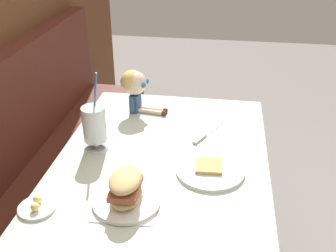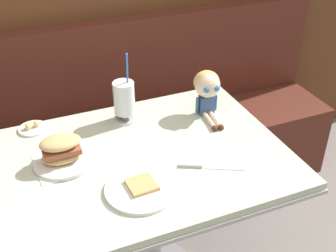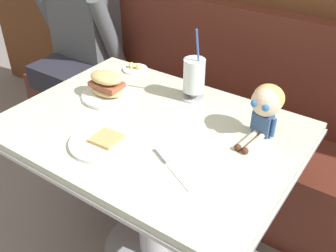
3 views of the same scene
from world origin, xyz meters
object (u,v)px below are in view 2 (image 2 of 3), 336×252
object	(u,v)px
milkshake_glass	(124,99)
butter_saucer	(33,128)
seated_doll	(207,87)
toast_plate	(141,189)
sandwich_plate	(62,153)
butter_knife	(200,166)

from	to	relation	value
milkshake_glass	butter_saucer	size ratio (longest dim) A/B	2.63
milkshake_glass	seated_doll	world-z (taller)	milkshake_glass
toast_plate	sandwich_plate	distance (m)	0.34
sandwich_plate	seated_doll	bearing A→B (deg)	10.09
butter_saucer	sandwich_plate	bearing A→B (deg)	-75.74
sandwich_plate	butter_knife	xyz separation A→B (m)	(0.46, -0.22, -0.04)
butter_saucer	seated_doll	xyz separation A→B (m)	(0.72, -0.16, 0.12)
seated_doll	sandwich_plate	bearing A→B (deg)	-169.91
milkshake_glass	sandwich_plate	distance (m)	0.37
butter_saucer	butter_knife	distance (m)	0.72
butter_saucer	milkshake_glass	bearing A→B (deg)	-11.56
sandwich_plate	butter_saucer	world-z (taller)	sandwich_plate
toast_plate	butter_knife	distance (m)	0.25
sandwich_plate	seated_doll	distance (m)	0.67
milkshake_glass	seated_doll	bearing A→B (deg)	-13.31
toast_plate	seated_doll	distance (m)	0.59
milkshake_glass	seated_doll	distance (m)	0.36
milkshake_glass	seated_doll	size ratio (longest dim) A/B	1.41
sandwich_plate	butter_knife	distance (m)	0.51
toast_plate	butter_saucer	distance (m)	0.60
milkshake_glass	seated_doll	xyz separation A→B (m)	(0.35, -0.08, 0.03)
sandwich_plate	seated_doll	size ratio (longest dim) A/B	0.98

